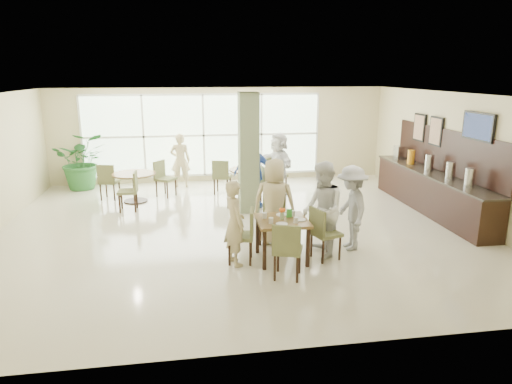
{
  "coord_description": "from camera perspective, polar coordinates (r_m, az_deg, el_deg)",
  "views": [
    {
      "loc": [
        -1.05,
        -9.21,
        3.24
      ],
      "look_at": [
        0.2,
        -1.2,
        1.1
      ],
      "focal_mm": 32.0,
      "sensor_mm": 36.0,
      "label": 1
    }
  ],
  "objects": [
    {
      "name": "ground",
      "position": [
        9.82,
        -2.24,
        -4.49
      ],
      "size": [
        10.0,
        10.0,
        0.0
      ],
      "primitive_type": "plane",
      "color": "beige",
      "rests_on": "ground"
    },
    {
      "name": "room_shell",
      "position": [
        9.4,
        -2.35,
        5.36
      ],
      "size": [
        10.0,
        10.0,
        10.0
      ],
      "color": "white",
      "rests_on": "ground"
    },
    {
      "name": "window_bank",
      "position": [
        13.8,
        -6.56,
        7.04
      ],
      "size": [
        7.0,
        0.04,
        7.0
      ],
      "color": "silver",
      "rests_on": "ground"
    },
    {
      "name": "column",
      "position": [
        10.67,
        -0.93,
        4.86
      ],
      "size": [
        0.45,
        0.45,
        2.8
      ],
      "primitive_type": "cube",
      "color": "#66724F",
      "rests_on": "ground"
    },
    {
      "name": "main_table",
      "position": [
        8.0,
        3.26,
        -4.13
      ],
      "size": [
        0.89,
        0.89,
        0.75
      ],
      "color": "brown",
      "rests_on": "ground"
    },
    {
      "name": "round_table_left",
      "position": [
        12.04,
        -14.97,
        1.48
      ],
      "size": [
        1.09,
        1.09,
        0.75
      ],
      "color": "brown",
      "rests_on": "ground"
    },
    {
      "name": "round_table_right",
      "position": [
        12.13,
        -0.9,
        2.03
      ],
      "size": [
        1.05,
        1.05,
        0.75
      ],
      "color": "brown",
      "rests_on": "ground"
    },
    {
      "name": "chairs_main_table",
      "position": [
        8.07,
        3.17,
        -5.26
      ],
      "size": [
        2.06,
        2.12,
        0.95
      ],
      "color": "brown",
      "rests_on": "ground"
    },
    {
      "name": "chairs_table_left",
      "position": [
        12.05,
        -14.93,
        1.02
      ],
      "size": [
        2.03,
        1.75,
        0.95
      ],
      "color": "brown",
      "rests_on": "ground"
    },
    {
      "name": "chairs_table_right",
      "position": [
        12.13,
        -0.55,
        1.61
      ],
      "size": [
        2.1,
        1.76,
        0.95
      ],
      "color": "brown",
      "rests_on": "ground"
    },
    {
      "name": "tabletop_clutter",
      "position": [
        7.94,
        3.48,
        -3.06
      ],
      "size": [
        0.73,
        0.71,
        0.21
      ],
      "color": "white",
      "rests_on": "main_table"
    },
    {
      "name": "buffet_counter",
      "position": [
        11.61,
        21.12,
        0.39
      ],
      "size": [
        0.64,
        4.7,
        1.95
      ],
      "color": "black",
      "rests_on": "ground"
    },
    {
      "name": "wall_tv",
      "position": [
        10.54,
        26.02,
        7.37
      ],
      "size": [
        0.06,
        1.0,
        0.58
      ],
      "color": "black",
      "rests_on": "ground"
    },
    {
      "name": "framed_art_a",
      "position": [
        11.92,
        21.57,
        7.07
      ],
      "size": [
        0.05,
        0.55,
        0.7
      ],
      "color": "black",
      "rests_on": "ground"
    },
    {
      "name": "framed_art_b",
      "position": [
        12.61,
        19.75,
        7.6
      ],
      "size": [
        0.05,
        0.55,
        0.7
      ],
      "color": "black",
      "rests_on": "ground"
    },
    {
      "name": "potted_plant",
      "position": [
        13.8,
        -20.88,
        3.67
      ],
      "size": [
        1.61,
        1.61,
        1.62
      ],
      "primitive_type": "imported",
      "rotation": [
        0.0,
        0.0,
        0.12
      ],
      "color": "#29682D",
      "rests_on": "ground"
    },
    {
      "name": "teen_left",
      "position": [
        7.8,
        -2.7,
        -3.9
      ],
      "size": [
        0.49,
        0.62,
        1.49
      ],
      "primitive_type": "imported",
      "rotation": [
        0.0,
        0.0,
        1.85
      ],
      "color": "#C6B484",
      "rests_on": "ground"
    },
    {
      "name": "teen_far",
      "position": [
        8.71,
        2.31,
        -1.23
      ],
      "size": [
        0.92,
        0.69,
        1.68
      ],
      "primitive_type": "imported",
      "rotation": [
        0.0,
        0.0,
        2.81
      ],
      "color": "#C6B484",
      "rests_on": "ground"
    },
    {
      "name": "teen_right",
      "position": [
        8.2,
        8.31,
        -2.22
      ],
      "size": [
        0.68,
        0.86,
        1.73
      ],
      "primitive_type": "imported",
      "rotation": [
        0.0,
        0.0,
        -1.6
      ],
      "color": "white",
      "rests_on": "ground"
    },
    {
      "name": "teen_standing",
      "position": [
        8.64,
        11.82,
        -1.97
      ],
      "size": [
        0.64,
        1.06,
        1.59
      ],
      "primitive_type": "imported",
      "rotation": [
        0.0,
        0.0,
        -1.62
      ],
      "color": "#A3A3A6",
      "rests_on": "ground"
    },
    {
      "name": "adult_a",
      "position": [
        11.13,
        -0.35,
        2.32
      ],
      "size": [
        1.05,
        0.69,
        1.67
      ],
      "primitive_type": "imported",
      "rotation": [
        0.0,
        0.0,
        0.14
      ],
      "color": "#4674D3",
      "rests_on": "ground"
    },
    {
      "name": "adult_b",
      "position": [
        12.32,
        2.8,
        3.54
      ],
      "size": [
        1.16,
        1.69,
        1.68
      ],
      "primitive_type": "imported",
      "rotation": [
        0.0,
        0.0,
        -1.22
      ],
      "color": "white",
      "rests_on": "ground"
    },
    {
      "name": "adult_standing",
      "position": [
        13.28,
        -9.44,
        3.91
      ],
      "size": [
        0.59,
        0.41,
        1.56
      ],
      "primitive_type": "imported",
      "rotation": [
        0.0,
        0.0,
        3.08
      ],
      "color": "#C6B484",
      "rests_on": "ground"
    }
  ]
}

